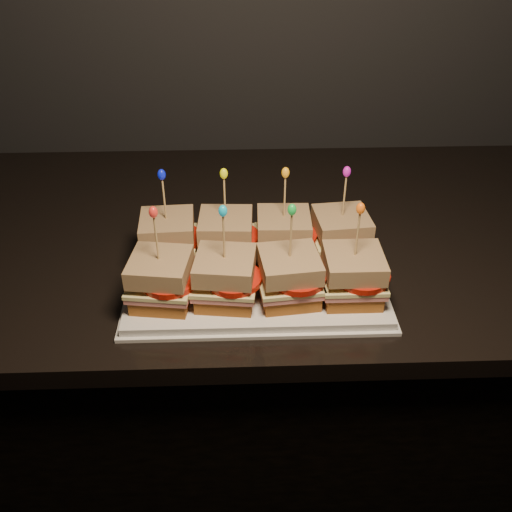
{
  "coord_description": "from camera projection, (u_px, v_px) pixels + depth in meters",
  "views": [
    {
      "loc": [
        0.18,
        0.78,
        1.46
      ],
      "look_at": [
        0.2,
        1.49,
        0.97
      ],
      "focal_mm": 40.0,
      "sensor_mm": 36.0,
      "label": 1
    }
  ],
  "objects": [
    {
      "name": "sandwich_7_tomato",
      "position": [
        362.0,
        276.0,
        0.81
      ],
      "size": [
        0.08,
        0.08,
        0.01
      ],
      "primitive_type": "cylinder",
      "color": "#B4190C",
      "rests_on": "sandwich_7_cheese"
    },
    {
      "name": "sandwich_4_bread_top",
      "position": [
        160.0,
        267.0,
        0.8
      ],
      "size": [
        0.09,
        0.09,
        0.03
      ],
      "primitive_type": "cube",
      "rotation": [
        0.0,
        0.0,
        -0.13
      ],
      "color": "brown",
      "rests_on": "sandwich_4_tomato"
    },
    {
      "name": "sandwich_5_bread_top",
      "position": [
        225.0,
        266.0,
        0.8
      ],
      "size": [
        0.09,
        0.09,
        0.03
      ],
      "primitive_type": "cube",
      "rotation": [
        0.0,
        0.0,
        -0.12
      ],
      "color": "brown",
      "rests_on": "sandwich_5_tomato"
    },
    {
      "name": "sandwich_2_cheese",
      "position": [
        283.0,
        238.0,
        0.91
      ],
      "size": [
        0.09,
        0.09,
        0.01
      ],
      "primitive_type": "cube",
      "rotation": [
        0.0,
        0.0,
        -0.03
      ],
      "color": "#EAE190",
      "rests_on": "sandwich_2_ham"
    },
    {
      "name": "sandwich_5_ham",
      "position": [
        226.0,
        284.0,
        0.82
      ],
      "size": [
        0.1,
        0.1,
        0.01
      ],
      "primitive_type": "cube",
      "rotation": [
        0.0,
        0.0,
        -0.12
      ],
      "color": "#C76D67",
      "rests_on": "sandwich_5_bread_bot"
    },
    {
      "name": "sandwich_3_bread_bot",
      "position": [
        339.0,
        248.0,
        0.92
      ],
      "size": [
        0.09,
        0.09,
        0.02
      ],
      "primitive_type": "cube",
      "rotation": [
        0.0,
        0.0,
        0.1
      ],
      "color": "brown",
      "rests_on": "platter"
    },
    {
      "name": "sandwich_7_frill",
      "position": [
        361.0,
        208.0,
        0.76
      ],
      "size": [
        0.01,
        0.01,
        0.02
      ],
      "primitive_type": "ellipsoid",
      "color": "orange",
      "rests_on": "sandwich_7_pick"
    },
    {
      "name": "sandwich_3_cheese",
      "position": [
        340.0,
        237.0,
        0.91
      ],
      "size": [
        0.1,
        0.1,
        0.01
      ],
      "primitive_type": "cube",
      "rotation": [
        0.0,
        0.0,
        0.1
      ],
      "color": "#EAE190",
      "rests_on": "sandwich_3_ham"
    },
    {
      "name": "sandwich_6_bread_bot",
      "position": [
        289.0,
        291.0,
        0.83
      ],
      "size": [
        0.09,
        0.09,
        0.02
      ],
      "primitive_type": "cube",
      "rotation": [
        0.0,
        0.0,
        0.12
      ],
      "color": "brown",
      "rests_on": "platter"
    },
    {
      "name": "sandwich_7_bread_bot",
      "position": [
        351.0,
        290.0,
        0.83
      ],
      "size": [
        0.08,
        0.08,
        0.02
      ],
      "primitive_type": "cube",
      "rotation": [
        0.0,
        0.0,
        0.0
      ],
      "color": "brown",
      "rests_on": "platter"
    },
    {
      "name": "sandwich_7_bread_top",
      "position": [
        354.0,
        263.0,
        0.81
      ],
      "size": [
        0.08,
        0.08,
        0.03
      ],
      "primitive_type": "cube",
      "rotation": [
        0.0,
        0.0,
        0.0
      ],
      "color": "brown",
      "rests_on": "sandwich_7_tomato"
    },
    {
      "name": "platter_rim",
      "position": [
        256.0,
        283.0,
        0.89
      ],
      "size": [
        0.4,
        0.25,
        0.01
      ],
      "primitive_type": "cube",
      "color": "white",
      "rests_on": "granite_slab"
    },
    {
      "name": "sandwich_5_pick",
      "position": [
        224.0,
        239.0,
        0.78
      ],
      "size": [
        0.0,
        0.0,
        0.09
      ],
      "primitive_type": "cylinder",
      "color": "tan",
      "rests_on": "sandwich_5_bread_top"
    },
    {
      "name": "sandwich_5_tomato",
      "position": [
        234.0,
        279.0,
        0.81
      ],
      "size": [
        0.08,
        0.08,
        0.01
      ],
      "primitive_type": "cylinder",
      "color": "#B4190C",
      "rests_on": "sandwich_5_cheese"
    },
    {
      "name": "sandwich_4_cheese",
      "position": [
        162.0,
        282.0,
        0.81
      ],
      "size": [
        0.1,
        0.1,
        0.01
      ],
      "primitive_type": "cube",
      "rotation": [
        0.0,
        0.0,
        -0.13
      ],
      "color": "#EAE190",
      "rests_on": "sandwich_4_ham"
    },
    {
      "name": "sandwich_3_bread_top",
      "position": [
        342.0,
        223.0,
        0.9
      ],
      "size": [
        0.09,
        0.09,
        0.03
      ],
      "primitive_type": "cube",
      "rotation": [
        0.0,
        0.0,
        0.1
      ],
      "color": "brown",
      "rests_on": "sandwich_3_tomato"
    },
    {
      "name": "sandwich_0_pick",
      "position": [
        164.0,
        201.0,
        0.86
      ],
      "size": [
        0.0,
        0.0,
        0.09
      ],
      "primitive_type": "cylinder",
      "color": "tan",
      "rests_on": "sandwich_0_bread_top"
    },
    {
      "name": "sandwich_2_ham",
      "position": [
        283.0,
        241.0,
        0.91
      ],
      "size": [
        0.09,
        0.09,
        0.01
      ],
      "primitive_type": "cube",
      "rotation": [
        0.0,
        0.0,
        -0.03
      ],
      "color": "#C76D67",
      "rests_on": "sandwich_2_bread_bot"
    },
    {
      "name": "sandwich_5_cheese",
      "position": [
        226.0,
        280.0,
        0.82
      ],
      "size": [
        0.1,
        0.1,
        0.01
      ],
      "primitive_type": "cube",
      "rotation": [
        0.0,
        0.0,
        -0.12
      ],
      "color": "#EAE190",
      "rests_on": "sandwich_5_ham"
    },
    {
      "name": "sandwich_2_bread_top",
      "position": [
        284.0,
        224.0,
        0.89
      ],
      "size": [
        0.08,
        0.08,
        0.03
      ],
      "primitive_type": "cube",
      "rotation": [
        0.0,
        0.0,
        -0.03
      ],
      "color": "brown",
      "rests_on": "sandwich_2_tomato"
    },
    {
      "name": "sandwich_1_pick",
      "position": [
        225.0,
        200.0,
        0.87
      ],
      "size": [
        0.0,
        0.0,
        0.09
      ],
      "primitive_type": "cylinder",
      "color": "tan",
      "rests_on": "sandwich_1_bread_top"
    },
    {
      "name": "cabinet",
      "position": [
        122.0,
        407.0,
        1.3
      ],
      "size": [
        2.46,
        0.66,
        0.88
      ],
      "primitive_type": "cube",
      "color": "black",
      "rests_on": "ground"
    },
    {
      "name": "sandwich_3_pick",
      "position": [
        344.0,
        198.0,
        0.87
      ],
      "size": [
        0.0,
        0.0,
        0.09
      ],
      "primitive_type": "cylinder",
      "color": "tan",
      "rests_on": "sandwich_3_bread_top"
    },
    {
      "name": "granite_slab",
      "position": [
        88.0,
        237.0,
        1.03
      ],
      "size": [
        2.5,
        0.7,
        0.03
      ],
      "primitive_type": "cube",
      "color": "black",
      "rests_on": "cabinet"
    },
    {
      "name": "sandwich_5_bread_bot",
      "position": [
        226.0,
        293.0,
        0.83
      ],
      "size": [
        0.09,
        0.09,
        0.02
      ],
      "primitive_type": "cube",
      "rotation": [
        0.0,
        0.0,
        -0.12
      ],
      "color": "brown",
      "rests_on": "platter"
    },
    {
      "name": "sandwich_4_bread_bot",
      "position": [
        163.0,
        294.0,
        0.83
      ],
      "size": [
        0.09,
        0.09,
        0.02
      ],
      "primitive_type": "cube",
      "rotation": [
        0.0,
        0.0,
        -0.13
      ],
      "color": "brown",
      "rests_on": "platter"
    },
    {
      "name": "sandwich_0_bread_top",
      "position": [
        167.0,
        226.0,
        0.89
      ],
      "size": [
        0.09,
        0.09,
        0.03
      ],
      "primitive_type": "cube",
      "rotation": [
        0.0,
        0.0,
        0.05
      ],
      "color": "brown",
      "rests_on": "sandwich_0_tomato"
    },
    {
      "name": "sandwich_4_ham",
      "position": [
        162.0,
        286.0,
        0.82
      ],
      "size": [
        0.1,
        0.1,
        0.01
      ],
      "primitive_type": "cube",
      "rotation": [
        0.0,
        0.0,
        -0.13
      ],
      "color": "#C76D67",
      "rests_on": "sandwich_4_bread_bot"
    },
    {
      "name": "sandwich_6_ham",
      "position": [
        289.0,
        283.0,
        0.82
      ],
      "size": [
        0.1,
        0.1,
        0.01
      ],
      "primitive_type": "cube",
      "rotation": [
        0.0,
        0.0,
        0.12
      ],
      "color": "#C76D67",
      "rests_on": "sandwich_6_bread_bot"
    },
    {
      "name": "sandwich_1_bread_bot",
      "position": [
        227.0,
        250.0,
        0.92
      ],
      "size": [
        0.08,
        0.08,
        0.02
      ],
      "primitive_type": "cube",
      "rotation": [
        0.0,
        0.0,
        -0.05
      ],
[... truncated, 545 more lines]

